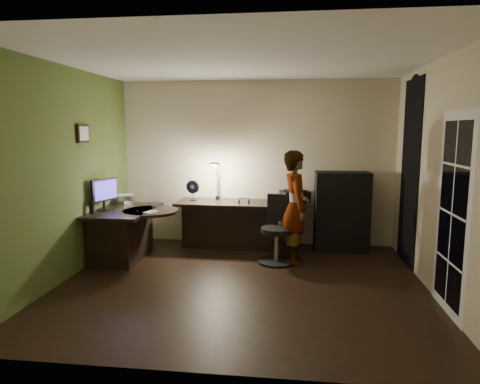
# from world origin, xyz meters

# --- Properties ---
(floor) EXTENTS (4.50, 4.00, 0.01)m
(floor) POSITION_xyz_m (0.00, 0.00, -0.01)
(floor) COLOR black
(floor) RESTS_ON ground
(ceiling) EXTENTS (4.50, 4.00, 0.01)m
(ceiling) POSITION_xyz_m (0.00, 0.00, 2.71)
(ceiling) COLOR silver
(ceiling) RESTS_ON floor
(wall_back) EXTENTS (4.50, 0.01, 2.70)m
(wall_back) POSITION_xyz_m (0.00, 2.00, 1.35)
(wall_back) COLOR beige
(wall_back) RESTS_ON floor
(wall_front) EXTENTS (4.50, 0.01, 2.70)m
(wall_front) POSITION_xyz_m (0.00, -2.00, 1.35)
(wall_front) COLOR beige
(wall_front) RESTS_ON floor
(wall_left) EXTENTS (0.01, 4.00, 2.70)m
(wall_left) POSITION_xyz_m (-2.25, 0.00, 1.35)
(wall_left) COLOR beige
(wall_left) RESTS_ON floor
(wall_right) EXTENTS (0.01, 4.00, 2.70)m
(wall_right) POSITION_xyz_m (2.25, 0.00, 1.35)
(wall_right) COLOR beige
(wall_right) RESTS_ON floor
(green_wall_overlay) EXTENTS (0.00, 4.00, 2.70)m
(green_wall_overlay) POSITION_xyz_m (-2.24, 0.00, 1.35)
(green_wall_overlay) COLOR #4A5E26
(green_wall_overlay) RESTS_ON floor
(arched_doorway) EXTENTS (0.01, 0.90, 2.60)m
(arched_doorway) POSITION_xyz_m (2.24, 1.15, 1.30)
(arched_doorway) COLOR black
(arched_doorway) RESTS_ON floor
(french_door) EXTENTS (0.02, 0.92, 2.10)m
(french_door) POSITION_xyz_m (2.24, -0.55, 1.05)
(french_door) COLOR white
(french_door) RESTS_ON floor
(framed_picture) EXTENTS (0.04, 0.30, 0.25)m
(framed_picture) POSITION_xyz_m (-2.22, 0.45, 1.85)
(framed_picture) COLOR black
(framed_picture) RESTS_ON wall_left
(desk_left) EXTENTS (0.80, 1.30, 0.74)m
(desk_left) POSITION_xyz_m (-1.83, 0.82, 0.37)
(desk_left) COLOR black
(desk_left) RESTS_ON floor
(desk_right) EXTENTS (2.02, 0.76, 0.75)m
(desk_right) POSITION_xyz_m (-0.24, 1.63, 0.38)
(desk_right) COLOR black
(desk_right) RESTS_ON floor
(cabinet) EXTENTS (0.85, 0.45, 1.25)m
(cabinet) POSITION_xyz_m (1.38, 1.68, 0.63)
(cabinet) COLOR black
(cabinet) RESTS_ON floor
(laptop_stand) EXTENTS (0.31, 0.28, 0.11)m
(laptop_stand) POSITION_xyz_m (-2.11, 1.43, 0.80)
(laptop_stand) COLOR silver
(laptop_stand) RESTS_ON desk_left
(laptop) EXTENTS (0.43, 0.42, 0.23)m
(laptop) POSITION_xyz_m (-2.07, 1.43, 0.97)
(laptop) COLOR silver
(laptop) RESTS_ON laptop_stand
(monitor) EXTENTS (0.25, 0.52, 0.34)m
(monitor) POSITION_xyz_m (-2.10, 0.74, 0.91)
(monitor) COLOR black
(monitor) RESTS_ON desk_left
(mouse) EXTENTS (0.06, 0.09, 0.03)m
(mouse) POSITION_xyz_m (-1.34, 0.67, 0.76)
(mouse) COLOR silver
(mouse) RESTS_ON desk_left
(phone) EXTENTS (0.11, 0.15, 0.01)m
(phone) POSITION_xyz_m (-1.47, 1.10, 0.75)
(phone) COLOR black
(phone) RESTS_ON desk_left
(pen) EXTENTS (0.07, 0.14, 0.01)m
(pen) POSITION_xyz_m (-1.59, 0.71, 0.75)
(pen) COLOR black
(pen) RESTS_ON desk_left
(speaker) EXTENTS (0.08, 0.08, 0.18)m
(speaker) POSITION_xyz_m (-2.16, 0.48, 0.83)
(speaker) COLOR black
(speaker) RESTS_ON desk_left
(notepad) EXTENTS (0.19, 0.22, 0.01)m
(notepad) POSITION_xyz_m (-1.38, 0.67, 0.75)
(notepad) COLOR silver
(notepad) RESTS_ON desk_left
(desk_fan) EXTENTS (0.23, 0.16, 0.33)m
(desk_fan) POSITION_xyz_m (-1.00, 1.70, 0.92)
(desk_fan) COLOR black
(desk_fan) RESTS_ON desk_right
(headphones) EXTENTS (0.20, 0.09, 0.09)m
(headphones) POSITION_xyz_m (-0.14, 1.51, 0.80)
(headphones) COLOR #2327A0
(headphones) RESTS_ON desk_right
(printer) EXTENTS (0.51, 0.46, 0.19)m
(printer) POSITION_xyz_m (0.65, 1.80, 0.85)
(printer) COLOR black
(printer) RESTS_ON desk_right
(desk_lamp) EXTENTS (0.18, 0.31, 0.67)m
(desk_lamp) POSITION_xyz_m (-0.62, 1.83, 1.09)
(desk_lamp) COLOR black
(desk_lamp) RESTS_ON desk_right
(office_chair) EXTENTS (0.64, 0.64, 0.97)m
(office_chair) POSITION_xyz_m (0.40, 0.90, 0.48)
(office_chair) COLOR black
(office_chair) RESTS_ON floor
(person) EXTENTS (0.49, 0.64, 1.61)m
(person) POSITION_xyz_m (0.65, 0.97, 0.81)
(person) COLOR #D8A88C
(person) RESTS_ON floor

